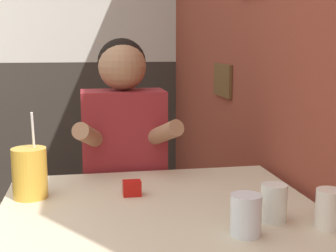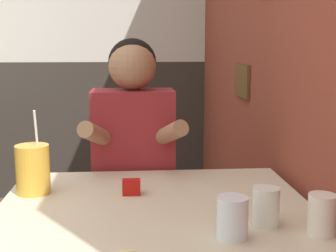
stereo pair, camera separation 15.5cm
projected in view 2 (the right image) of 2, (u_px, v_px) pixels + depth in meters
name	position (u px, v px, depth m)	size (l,w,h in m)	color
brick_wall_right	(252.00, 22.00, 2.40)	(0.08, 4.69, 2.70)	brown
back_wall	(12.00, 29.00, 3.63)	(5.99, 0.09, 2.70)	silver
main_table	(156.00, 232.00, 1.41)	(0.98, 0.95, 0.74)	beige
person_seated	(134.00, 182.00, 1.99)	(0.42, 0.40, 1.26)	maroon
cocktail_pitcher	(33.00, 169.00, 1.57)	(0.11, 0.11, 0.28)	gold
glass_near_pitcher	(232.00, 218.00, 1.21)	(0.08, 0.08, 0.11)	silver
glass_center	(266.00, 206.00, 1.29)	(0.07, 0.07, 0.11)	silver
glass_far_side	(322.00, 215.00, 1.23)	(0.07, 0.07, 0.11)	silver
condiment_ketchup	(131.00, 187.00, 1.56)	(0.06, 0.04, 0.05)	#B7140F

